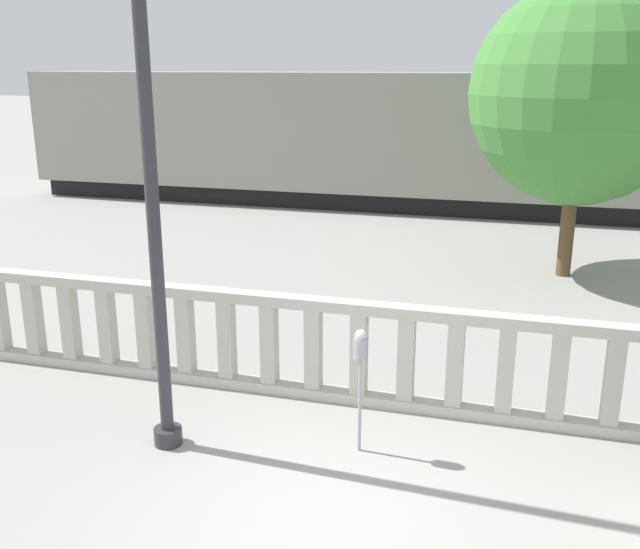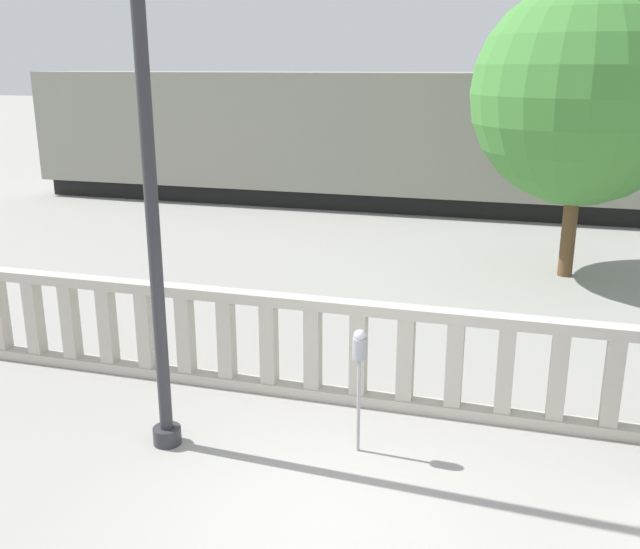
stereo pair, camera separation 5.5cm
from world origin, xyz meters
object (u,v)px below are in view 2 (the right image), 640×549
object	(u,v)px
lamppost	(148,153)
train_near	(398,138)
tree_left	(583,94)
parking_meter	(359,356)

from	to	relation	value
lamppost	train_near	distance (m)	14.86
tree_left	parking_meter	bearing A→B (deg)	-107.46
train_near	lamppost	bearing A→B (deg)	-89.82
parking_meter	tree_left	world-z (taller)	tree_left
lamppost	train_near	bearing A→B (deg)	90.18
lamppost	parking_meter	size ratio (longest dim) A/B	4.55
train_near	tree_left	world-z (taller)	tree_left
train_near	tree_left	size ratio (longest dim) A/B	3.94
tree_left	train_near	bearing A→B (deg)	126.61
lamppost	train_near	size ratio (longest dim) A/B	0.29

